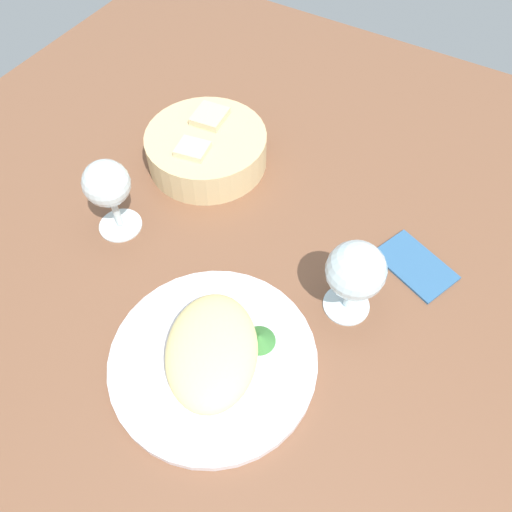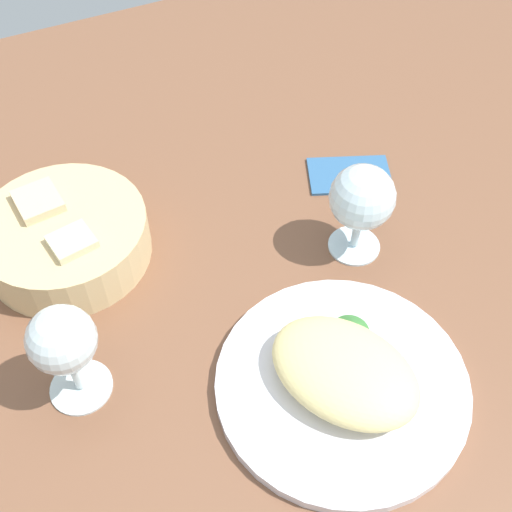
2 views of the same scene
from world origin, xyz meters
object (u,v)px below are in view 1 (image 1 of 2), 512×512
Objects in this scene: wine_glass_near at (355,273)px; wine_glass_far at (108,187)px; bread_basket at (207,148)px; plate at (213,360)px; folded_napkin at (415,264)px.

wine_glass_near is 0.98× the size of wine_glass_far.
wine_glass_near is at bearing -113.36° from bread_basket.
bread_basket is 35.25cm from wine_glass_near.
wine_glass_far reaches higher than wine_glass_near.
plate is at bearing 145.68° from wine_glass_near.
plate is 2.12× the size of wine_glass_near.
plate reaches higher than folded_napkin.
wine_glass_far is 1.16× the size of folded_napkin.
wine_glass_near is (-13.83, -32.02, 5.14)cm from bread_basket.
wine_glass_near reaches higher than plate.
wine_glass_near is at bearing 84.19° from folded_napkin.
plate is 32.21cm from folded_napkin.
plate is at bearing 80.22° from folded_napkin.
bread_basket is 1.55× the size of wine_glass_far.
wine_glass_far reaches higher than bread_basket.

